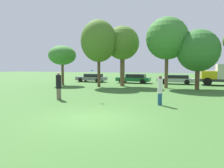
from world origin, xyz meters
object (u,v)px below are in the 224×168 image
(person_thrower, at_px, (59,86))
(tree_3, at_px, (167,39))
(tree_2, at_px, (122,43))
(parked_car_grey, at_px, (92,78))
(tree_0, at_px, (62,55))
(parked_car_silver, at_px, (176,79))
(tree_4, at_px, (198,51))
(person_catcher, at_px, (160,90))
(tree_1, at_px, (99,41))
(frisbee, at_px, (92,70))
(parked_car_green, at_px, (134,78))

(person_thrower, height_order, tree_3, tree_3)
(tree_2, height_order, parked_car_grey, tree_2)
(tree_0, relative_size, parked_car_silver, 1.03)
(tree_3, relative_size, parked_car_grey, 1.68)
(person_thrower, xyz_separation_m, tree_4, (9.60, 9.87, 2.86))
(person_catcher, bearing_deg, tree_1, -50.39)
(person_catcher, bearing_deg, frisbee, -4.62)
(tree_1, relative_size, tree_3, 1.00)
(frisbee, xyz_separation_m, tree_0, (-7.94, 9.27, 1.53))
(frisbee, distance_m, tree_3, 10.99)
(person_thrower, distance_m, parked_car_silver, 17.24)
(person_catcher, bearing_deg, tree_4, -105.30)
(tree_2, xyz_separation_m, tree_4, (8.02, -1.01, -1.08))
(frisbee, bearing_deg, parked_car_silver, 71.46)
(frisbee, xyz_separation_m, tree_4, (7.23, 9.49, 1.78))
(tree_4, distance_m, parked_car_green, 9.87)
(person_catcher, bearing_deg, parked_car_silver, -92.08)
(tree_3, xyz_separation_m, parked_car_green, (-4.59, 5.27, -4.49))
(frisbee, height_order, parked_car_grey, frisbee)
(tree_0, height_order, parked_car_green, tree_0)
(person_thrower, height_order, person_catcher, person_thrower)
(tree_1, distance_m, parked_car_green, 8.03)
(tree_2, relative_size, tree_3, 0.94)
(frisbee, xyz_separation_m, tree_2, (-0.79, 10.50, 2.85))
(person_catcher, xyz_separation_m, tree_0, (-12.50, 9.62, 2.66))
(person_catcher, xyz_separation_m, parked_car_grey, (-11.16, 15.31, -0.29))
(tree_0, xyz_separation_m, tree_1, (4.92, -0.52, 1.47))
(tree_3, relative_size, parked_car_silver, 1.60)
(tree_0, height_order, tree_4, tree_4)
(person_thrower, height_order, parked_car_silver, person_thrower)
(parked_car_silver, bearing_deg, person_thrower, 65.80)
(frisbee, distance_m, tree_1, 9.73)
(tree_0, xyz_separation_m, parked_car_green, (7.56, 5.67, -2.92))
(person_thrower, height_order, tree_0, tree_0)
(tree_0, xyz_separation_m, parked_car_grey, (1.34, 5.69, -2.95))
(frisbee, bearing_deg, tree_1, 109.01)
(frisbee, relative_size, tree_1, 0.03)
(tree_1, bearing_deg, frisbee, -70.99)
(tree_4, relative_size, parked_car_green, 1.29)
(person_thrower, distance_m, parked_car_green, 15.44)
(person_catcher, bearing_deg, tree_3, -88.16)
(person_catcher, height_order, frisbee, frisbee)
(tree_1, height_order, parked_car_grey, tree_1)
(person_catcher, relative_size, parked_car_green, 0.39)
(tree_1, bearing_deg, person_thrower, -85.98)
(person_catcher, distance_m, tree_3, 10.88)
(tree_0, bearing_deg, tree_4, 0.86)
(tree_2, bearing_deg, tree_4, -7.16)
(parked_car_grey, xyz_separation_m, parked_car_green, (6.22, -0.03, 0.03))
(tree_4, distance_m, parked_car_silver, 6.85)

